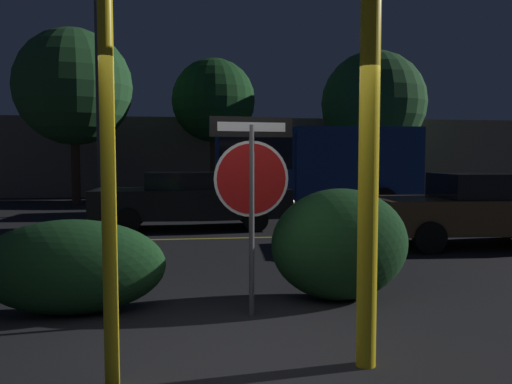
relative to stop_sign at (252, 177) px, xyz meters
name	(u,v)px	position (x,y,z in m)	size (l,w,h in m)	color
ground_plane	(238,362)	(-0.27, -1.27, -1.54)	(260.00, 260.00, 0.00)	black
road_center_stripe	(210,238)	(-0.27, 5.37, -1.54)	(36.44, 0.12, 0.01)	gold
stop_sign	(252,177)	(0.00, 0.00, 0.00)	(0.92, 0.12, 2.21)	#4C4C51
yellow_pole_left	(109,193)	(-1.27, -1.62, -0.05)	(0.11, 0.11, 2.99)	yellow
yellow_pole_right	(369,166)	(0.80, -1.47, 0.14)	(0.17, 0.17, 3.37)	yellow
hedge_bush_1	(72,267)	(-2.00, 0.29, -1.01)	(2.09, 0.81, 1.07)	#19421E
hedge_bush_2	(340,244)	(1.16, 0.47, -0.85)	(1.72, 1.04, 1.38)	#19421E
passing_car_2	(191,200)	(-0.66, 7.01, -0.82)	(4.88, 1.81, 1.41)	black
passing_car_3	(473,209)	(4.94, 3.86, -0.82)	(4.10, 2.04, 1.45)	brown
delivery_truck	(310,164)	(3.19, 10.52, 0.01)	(6.58, 2.77, 2.72)	navy
street_lamp	(98,65)	(-3.44, 10.39, 3.02)	(0.43, 0.43, 7.27)	#4C4C51
tree_0	(74,88)	(-4.97, 14.00, 2.82)	(4.29, 4.29, 6.52)	#422D1E
tree_1	(373,104)	(7.19, 15.49, 2.56)	(4.49, 4.49, 6.35)	#422D1E
tree_2	(214,101)	(0.29, 15.70, 2.59)	(3.48, 3.48, 5.90)	#422D1E
building_backdrop	(251,157)	(2.26, 18.99, 0.25)	(31.44, 3.12, 3.60)	#7A6B5B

